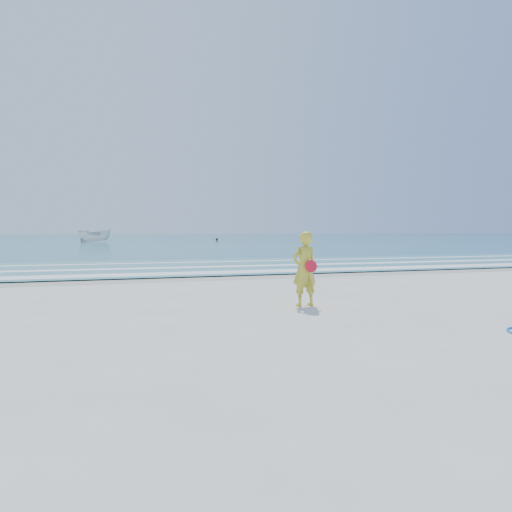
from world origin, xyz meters
name	(u,v)px	position (x,y,z in m)	size (l,w,h in m)	color
ground	(332,322)	(0.00, 0.00, 0.00)	(400.00, 400.00, 0.00)	silver
wet_sand	(216,277)	(0.00, 9.00, 0.00)	(400.00, 2.40, 0.00)	#B2A893
ocean	(113,237)	(0.00, 105.00, 0.02)	(400.00, 190.00, 0.04)	#19727F
shallow	(190,266)	(0.00, 14.00, 0.04)	(400.00, 10.00, 0.01)	#59B7AD
foam_near	(208,273)	(0.00, 10.30, 0.05)	(400.00, 1.40, 0.01)	white
foam_mid	(194,267)	(0.00, 13.20, 0.05)	(400.00, 0.90, 0.01)	white
foam_far	(181,262)	(0.00, 16.50, 0.05)	(400.00, 0.60, 0.01)	white
boat	(95,236)	(-3.93, 61.83, 0.91)	(1.70, 4.52, 1.75)	silver
buoy	(217,239)	(13.77, 66.05, 0.23)	(0.38, 0.38, 0.38)	black
woman	(304,269)	(0.26, 1.85, 0.82)	(0.66, 0.49, 1.64)	gold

